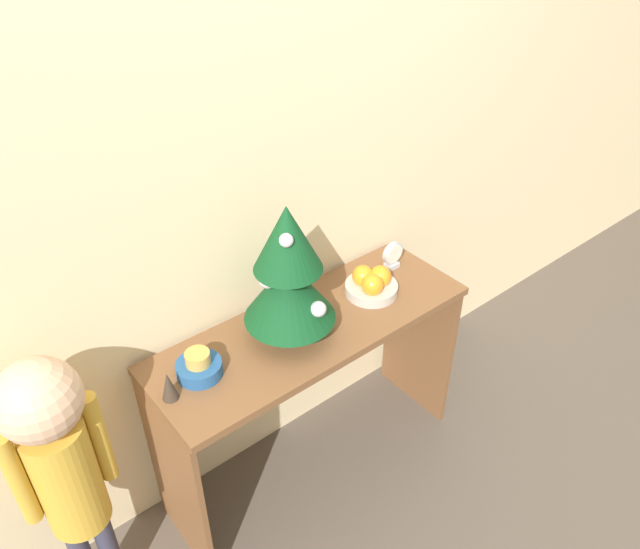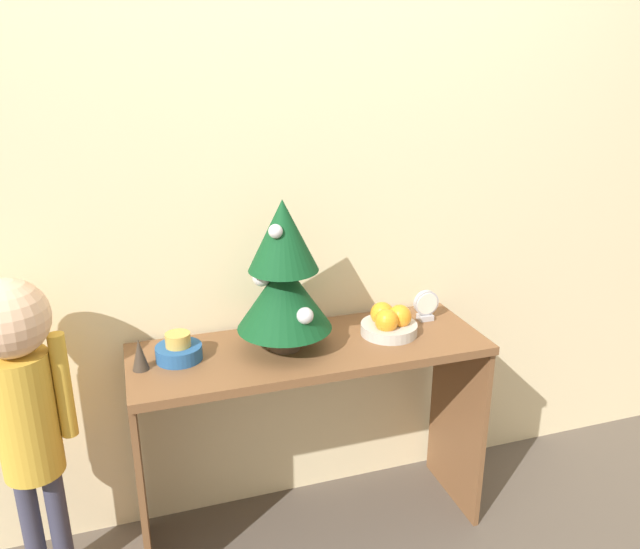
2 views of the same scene
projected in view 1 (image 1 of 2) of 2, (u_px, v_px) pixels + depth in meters
ground_plane at (345, 494)px, 2.52m from camera, size 12.00×12.00×0.00m
back_wall at (263, 173)px, 2.08m from camera, size 7.00×0.05×2.50m
console_table at (312, 360)px, 2.31m from camera, size 1.21×0.42×0.76m
mini_tree at (288, 274)px, 2.02m from camera, size 0.31×0.31×0.51m
fruit_bowl at (372, 284)px, 2.33m from camera, size 0.20×0.20×0.11m
singing_bowl at (199, 367)px, 1.99m from camera, size 0.15×0.15×0.09m
desk_clock at (393, 255)px, 2.46m from camera, size 0.09×0.04×0.11m
figurine at (169, 386)px, 1.90m from camera, size 0.05×0.05×0.10m
child_figure at (60, 457)px, 1.77m from camera, size 0.28×0.23×1.09m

